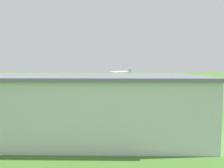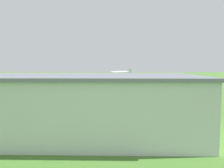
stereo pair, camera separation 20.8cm
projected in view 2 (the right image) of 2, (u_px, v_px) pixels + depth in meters
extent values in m
plane|color=#47752D|center=(92.00, 91.00, 67.71)|extent=(400.00, 400.00, 0.00)
cube|color=silver|center=(66.00, 105.00, 25.74)|extent=(29.71, 14.11, 6.39)
cube|color=slate|center=(65.00, 76.00, 25.46)|extent=(30.32, 14.72, 0.35)
cube|color=#384251|center=(76.00, 101.00, 32.59)|extent=(10.00, 0.35, 5.24)
cylinder|color=silver|center=(123.00, 75.00, 68.18)|extent=(5.57, 3.96, 1.76)
cone|color=black|center=(114.00, 77.00, 70.06)|extent=(1.01, 0.97, 0.75)
cube|color=silver|center=(121.00, 76.00, 68.58)|extent=(6.12, 8.71, 0.30)
cube|color=silver|center=(120.00, 72.00, 68.78)|extent=(6.12, 8.71, 0.30)
cube|color=silver|center=(130.00, 71.00, 66.66)|extent=(1.13, 0.76, 1.44)
cube|color=silver|center=(131.00, 74.00, 66.67)|extent=(2.14, 2.68, 0.21)
cylinder|color=black|center=(124.00, 79.00, 69.30)|extent=(0.62, 0.46, 0.64)
cylinder|color=black|center=(120.00, 80.00, 67.73)|extent=(0.62, 0.46, 0.64)
cylinder|color=#332D28|center=(126.00, 74.00, 71.17)|extent=(0.28, 0.22, 1.45)
cylinder|color=#332D28|center=(115.00, 74.00, 66.19)|extent=(0.28, 0.22, 1.45)
cube|color=#1E6B38|center=(162.00, 107.00, 38.13)|extent=(2.07, 4.61, 0.78)
cube|color=#2D3842|center=(162.00, 103.00, 38.07)|extent=(1.74, 2.61, 0.63)
cylinder|color=black|center=(169.00, 111.00, 36.55)|extent=(0.25, 0.65, 0.64)
cylinder|color=black|center=(157.00, 111.00, 36.72)|extent=(0.25, 0.65, 0.64)
cylinder|color=black|center=(166.00, 107.00, 39.60)|extent=(0.25, 0.65, 0.64)
cylinder|color=black|center=(156.00, 107.00, 39.77)|extent=(0.25, 0.65, 0.64)
cylinder|color=black|center=(5.00, 108.00, 39.15)|extent=(0.26, 0.65, 0.64)
cylinder|color=#3F3F47|center=(151.00, 104.00, 42.89)|extent=(0.34, 0.34, 0.82)
cylinder|color=#B23333|center=(151.00, 100.00, 42.83)|extent=(0.40, 0.40, 0.58)
sphere|color=#9E704C|center=(151.00, 98.00, 42.79)|extent=(0.22, 0.22, 0.22)
cylinder|color=#B23333|center=(171.00, 105.00, 41.26)|extent=(0.34, 0.34, 0.90)
cylinder|color=beige|center=(171.00, 101.00, 41.20)|extent=(0.40, 0.40, 0.64)
sphere|color=#9E704C|center=(171.00, 99.00, 41.16)|extent=(0.24, 0.24, 0.24)
cylinder|color=beige|center=(118.00, 106.00, 40.86)|extent=(0.45, 0.45, 0.81)
cylinder|color=navy|center=(118.00, 102.00, 40.80)|extent=(0.53, 0.53, 0.57)
sphere|color=#D8AD84|center=(118.00, 100.00, 40.77)|extent=(0.22, 0.22, 0.22)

